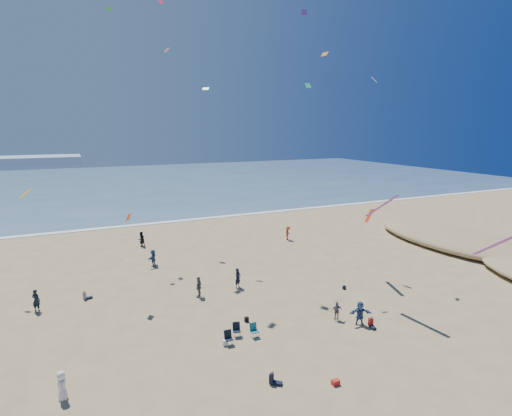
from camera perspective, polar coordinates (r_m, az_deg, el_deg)
name	(u,v)px	position (r m, az deg, el deg)	size (l,w,h in m)	color
ground	(286,412)	(23.22, 4.32, -27.07)	(220.00, 220.00, 0.00)	tan
ocean	(110,184)	(112.09, -20.10, 3.26)	(220.00, 100.00, 0.06)	#476B84
surf_line	(142,225)	(63.13, -16.01, -2.28)	(220.00, 1.20, 0.08)	white
standing_flyers	(218,281)	(36.61, -5.48, -10.41)	(29.57, 42.52, 1.89)	white
seated_group	(301,362)	(26.18, 6.38, -21.06)	(19.87, 26.65, 0.84)	silver
chair_cluster	(240,333)	(28.93, -2.27, -17.42)	(2.62, 1.47, 1.00)	black
white_tote	(225,343)	(28.46, -4.41, -18.66)	(0.35, 0.20, 0.40)	white
black_backpack	(247,319)	(31.38, -1.36, -15.63)	(0.30, 0.22, 0.38)	black
cooler	(336,382)	(25.29, 11.30, -23.24)	(0.45, 0.30, 0.30)	red
navy_bag	(344,287)	(37.90, 12.49, -11.03)	(0.28, 0.18, 0.34)	black
kites_aloft	(291,132)	(33.22, 5.07, 10.71)	(39.17, 40.73, 26.50)	#1F9DEC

